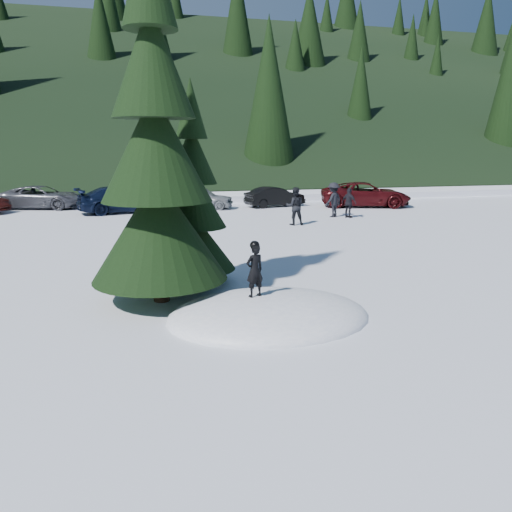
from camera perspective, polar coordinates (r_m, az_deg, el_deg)
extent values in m
plane|color=white|center=(11.01, 1.49, -7.02)|extent=(200.00, 200.00, 0.00)
ellipsoid|color=white|center=(11.01, 1.49, -7.02)|extent=(4.48, 3.52, 0.96)
cylinder|color=black|center=(12.18, -10.85, -1.90)|extent=(0.38, 0.38, 1.40)
cone|color=black|center=(11.96, -11.06, 3.18)|extent=(3.20, 3.20, 2.46)
cone|color=black|center=(11.81, -11.44, 12.12)|extent=(2.54, 2.54, 2.46)
cone|color=black|center=(11.95, -11.85, 21.07)|extent=(1.88, 1.88, 2.46)
cylinder|color=black|center=(13.67, -7.00, -1.05)|extent=(0.26, 0.26, 1.00)
cone|color=black|center=(13.53, -7.07, 1.66)|extent=(2.20, 2.20, 1.52)
cone|color=black|center=(13.36, -7.20, 6.51)|extent=(1.75, 1.75, 1.52)
cone|color=black|center=(13.29, -7.34, 11.45)|extent=(1.29, 1.29, 1.52)
cone|color=black|center=(13.32, -7.48, 16.40)|extent=(0.84, 0.84, 1.52)
imported|color=black|center=(10.71, -0.15, -1.67)|extent=(0.49, 0.40, 1.16)
imported|color=black|center=(23.69, 4.46, 5.70)|extent=(0.96, 0.80, 1.78)
imported|color=black|center=(26.45, 10.58, 5.98)|extent=(0.77, 0.98, 1.56)
imported|color=black|center=(26.63, 8.83, 6.36)|extent=(1.35, 1.17, 1.81)
imported|color=#4D4E55|center=(32.57, -23.32, 6.19)|extent=(5.31, 3.49, 1.36)
imported|color=black|center=(29.08, -14.88, 6.26)|extent=(5.40, 3.21, 1.47)
imported|color=gray|center=(30.05, -6.37, 6.65)|extent=(4.17, 2.73, 1.32)
imported|color=black|center=(30.93, 2.17, 6.79)|extent=(3.90, 2.10, 1.22)
imported|color=#400B0E|center=(31.62, 12.40, 6.89)|extent=(5.91, 3.99, 1.51)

